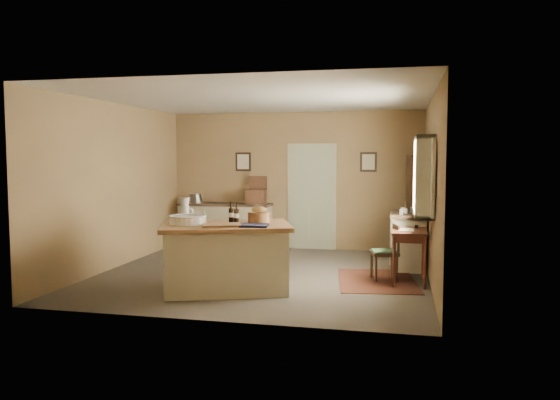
{
  "coord_description": "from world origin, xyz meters",
  "views": [
    {
      "loc": [
        2.07,
        -8.11,
        1.81
      ],
      "look_at": [
        0.24,
        0.1,
        1.15
      ],
      "focal_mm": 35.0,
      "sensor_mm": 36.0,
      "label": 1
    }
  ],
  "objects_px": {
    "work_island": "(226,255)",
    "right_cabinet": "(408,240)",
    "sideboard": "(226,224)",
    "writing_desk": "(409,237)",
    "shelving_unit": "(417,207)",
    "desk_chair": "(384,253)"
  },
  "relations": [
    {
      "from": "desk_chair",
      "to": "right_cabinet",
      "type": "relative_size",
      "value": 0.78
    },
    {
      "from": "work_island",
      "to": "right_cabinet",
      "type": "height_order",
      "value": "work_island"
    },
    {
      "from": "right_cabinet",
      "to": "shelving_unit",
      "type": "relative_size",
      "value": 0.56
    },
    {
      "from": "work_island",
      "to": "shelving_unit",
      "type": "bearing_deg",
      "value": 30.22
    },
    {
      "from": "shelving_unit",
      "to": "work_island",
      "type": "bearing_deg",
      "value": -130.53
    },
    {
      "from": "work_island",
      "to": "shelving_unit",
      "type": "xyz_separation_m",
      "value": [
        2.59,
        3.03,
        0.44
      ]
    },
    {
      "from": "writing_desk",
      "to": "right_cabinet",
      "type": "xyz_separation_m",
      "value": [
        -0.0,
        1.12,
        -0.21
      ]
    },
    {
      "from": "right_cabinet",
      "to": "sideboard",
      "type": "bearing_deg",
      "value": 161.48
    },
    {
      "from": "sideboard",
      "to": "writing_desk",
      "type": "xyz_separation_m",
      "value": [
        3.54,
        -2.31,
        0.18
      ]
    },
    {
      "from": "desk_chair",
      "to": "work_island",
      "type": "bearing_deg",
      "value": -167.37
    },
    {
      "from": "writing_desk",
      "to": "right_cabinet",
      "type": "height_order",
      "value": "right_cabinet"
    },
    {
      "from": "sideboard",
      "to": "right_cabinet",
      "type": "relative_size",
      "value": 1.78
    },
    {
      "from": "work_island",
      "to": "right_cabinet",
      "type": "distance_m",
      "value": 3.25
    },
    {
      "from": "work_island",
      "to": "writing_desk",
      "type": "xyz_separation_m",
      "value": [
        2.45,
        1.01,
        0.18
      ]
    },
    {
      "from": "shelving_unit",
      "to": "right_cabinet",
      "type": "bearing_deg",
      "value": -99.43
    },
    {
      "from": "writing_desk",
      "to": "shelving_unit",
      "type": "bearing_deg",
      "value": 85.78
    },
    {
      "from": "sideboard",
      "to": "shelving_unit",
      "type": "bearing_deg",
      "value": -4.45
    },
    {
      "from": "writing_desk",
      "to": "desk_chair",
      "type": "bearing_deg",
      "value": 167.14
    },
    {
      "from": "desk_chair",
      "to": "shelving_unit",
      "type": "bearing_deg",
      "value": 60.33
    },
    {
      "from": "writing_desk",
      "to": "sideboard",
      "type": "bearing_deg",
      "value": 146.89
    },
    {
      "from": "work_island",
      "to": "shelving_unit",
      "type": "height_order",
      "value": "shelving_unit"
    },
    {
      "from": "work_island",
      "to": "right_cabinet",
      "type": "bearing_deg",
      "value": 21.89
    }
  ]
}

